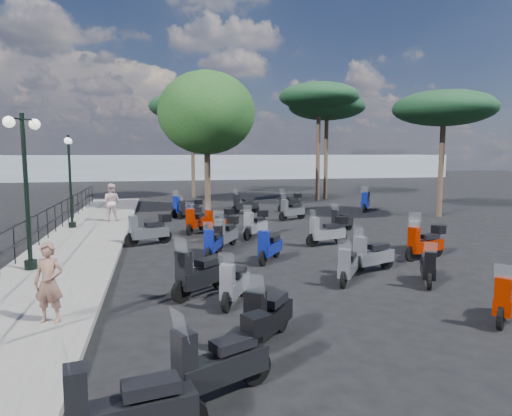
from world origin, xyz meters
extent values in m
plane|color=black|center=(0.00, 0.00, 0.00)|extent=(120.00, 120.00, 0.00)
cube|color=slate|center=(-6.50, 3.00, 0.07)|extent=(3.00, 30.00, 0.15)
cylinder|color=black|center=(-7.80, -0.62, 0.70)|extent=(0.04, 0.04, 1.10)
cylinder|color=black|center=(-7.80, 0.75, 0.70)|extent=(0.04, 0.04, 1.10)
cylinder|color=black|center=(-7.80, 2.12, 0.70)|extent=(0.04, 0.04, 1.10)
cylinder|color=black|center=(-7.80, 3.48, 0.70)|extent=(0.04, 0.04, 1.10)
cylinder|color=black|center=(-7.80, 4.85, 0.70)|extent=(0.04, 0.04, 1.10)
cylinder|color=black|center=(-7.80, 6.22, 0.70)|extent=(0.04, 0.04, 1.10)
cylinder|color=black|center=(-7.80, 7.59, 0.70)|extent=(0.04, 0.04, 1.10)
cylinder|color=black|center=(-7.80, 8.96, 0.70)|extent=(0.04, 0.04, 1.10)
cylinder|color=black|center=(-7.80, 10.33, 0.70)|extent=(0.04, 0.04, 1.10)
cylinder|color=black|center=(-7.80, 11.69, 0.70)|extent=(0.04, 0.04, 1.10)
cylinder|color=black|center=(-7.80, 13.06, 0.70)|extent=(0.04, 0.04, 1.10)
cylinder|color=black|center=(-7.80, 14.43, 0.70)|extent=(0.04, 0.04, 1.10)
cylinder|color=black|center=(-7.80, 15.80, 0.70)|extent=(0.04, 0.04, 1.10)
cube|color=black|center=(-7.80, 2.80, 1.23)|extent=(0.04, 26.00, 0.04)
cube|color=black|center=(-7.80, 2.80, 0.70)|extent=(0.04, 26.00, 0.04)
cylinder|color=black|center=(-7.20, -1.34, 0.28)|extent=(0.34, 0.34, 0.25)
cylinder|color=black|center=(-7.20, -1.34, 2.27)|extent=(0.12, 0.12, 4.23)
cylinder|color=black|center=(-7.20, -1.34, 4.22)|extent=(0.44, 0.88, 0.04)
sphere|color=white|center=(-7.00, -0.91, 4.12)|extent=(0.30, 0.30, 0.30)
sphere|color=white|center=(-7.40, -1.78, 4.12)|extent=(0.30, 0.30, 0.30)
cylinder|color=black|center=(-7.34, 5.89, 0.27)|extent=(0.31, 0.31, 0.24)
cylinder|color=black|center=(-7.34, 5.89, 2.11)|extent=(0.11, 0.11, 3.92)
cylinder|color=black|center=(-7.34, 5.89, 3.93)|extent=(0.15, 0.88, 0.04)
sphere|color=white|center=(-7.40, 6.33, 3.83)|extent=(0.27, 0.27, 0.27)
sphere|color=white|center=(-7.29, 5.45, 3.83)|extent=(0.27, 0.27, 0.27)
imported|color=brown|center=(-5.78, -5.71, 0.92)|extent=(0.63, 0.50, 1.53)
imported|color=beige|center=(-5.87, 7.53, 1.03)|extent=(1.01, 0.89, 1.76)
cube|color=black|center=(-4.05, -9.72, 0.44)|extent=(1.42, 0.61, 0.36)
cube|color=black|center=(-3.87, -9.68, 0.74)|extent=(0.68, 0.43, 0.15)
cube|color=black|center=(-4.64, -9.83, 0.74)|extent=(0.29, 0.36, 0.74)
plane|color=white|center=(-4.70, -9.84, 1.22)|extent=(0.16, 0.41, 0.39)
cylinder|color=black|center=(-2.38, -5.47, 0.23)|extent=(0.29, 0.45, 0.46)
cylinder|color=black|center=(-1.87, -4.44, 0.23)|extent=(0.29, 0.45, 0.46)
cube|color=#9B9CA4|center=(-2.10, -4.91, 0.40)|extent=(0.85, 1.26, 0.33)
cube|color=black|center=(-2.03, -4.77, 0.67)|extent=(0.51, 0.64, 0.13)
cube|color=#9B9CA4|center=(-2.35, -5.40, 0.67)|extent=(0.35, 0.32, 0.67)
plane|color=white|center=(-2.37, -5.45, 1.10)|extent=(0.36, 0.23, 0.36)
cylinder|color=black|center=(-3.28, -4.65, 0.26)|extent=(0.47, 0.43, 0.53)
cylinder|color=black|center=(-2.28, -3.78, 0.26)|extent=(0.47, 0.43, 0.53)
cube|color=black|center=(-2.74, -4.18, 0.46)|extent=(1.33, 1.22, 0.37)
cube|color=black|center=(-2.60, -4.06, 0.77)|extent=(0.71, 0.68, 0.15)
cube|color=black|center=(-3.21, -4.59, 0.77)|extent=(0.40, 0.41, 0.77)
plane|color=white|center=(-3.26, -4.63, 1.26)|extent=(0.34, 0.37, 0.41)
cylinder|color=black|center=(-4.69, 1.86, 0.26)|extent=(0.51, 0.30, 0.51)
cylinder|color=black|center=(-3.51, 2.36, 0.26)|extent=(0.51, 0.30, 0.51)
cube|color=#4C4F53|center=(-4.05, 2.13, 0.45)|extent=(1.42, 0.88, 0.36)
cube|color=black|center=(-3.88, 2.20, 0.75)|extent=(0.71, 0.55, 0.15)
cube|color=#4C4F53|center=(-4.61, 1.89, 0.75)|extent=(0.34, 0.39, 0.75)
plane|color=white|center=(-4.67, 1.86, 1.23)|extent=(0.24, 0.41, 0.40)
cube|color=black|center=(-3.49, 2.37, 0.94)|extent=(0.47, 0.46, 0.28)
cylinder|color=black|center=(-1.76, 3.86, 0.23)|extent=(0.44, 0.31, 0.45)
cylinder|color=black|center=(-0.78, 4.44, 0.23)|extent=(0.44, 0.31, 0.45)
cube|color=#851600|center=(-1.23, 4.17, 0.40)|extent=(1.22, 0.90, 0.32)
cube|color=black|center=(-1.09, 4.26, 0.66)|extent=(0.63, 0.53, 0.13)
cube|color=#851600|center=(-1.69, 3.90, 0.66)|extent=(0.32, 0.35, 0.66)
plane|color=white|center=(-1.74, 3.87, 1.09)|extent=(0.25, 0.35, 0.35)
cube|color=black|center=(-0.76, 4.45, 0.83)|extent=(0.43, 0.42, 0.25)
cylinder|color=black|center=(-2.87, 8.72, 0.26)|extent=(0.47, 0.41, 0.52)
cylinder|color=black|center=(-1.86, 9.53, 0.26)|extent=(0.47, 0.41, 0.52)
cube|color=navy|center=(-2.32, 9.16, 0.45)|extent=(1.32, 1.16, 0.37)
cube|color=black|center=(-2.18, 9.27, 0.75)|extent=(0.71, 0.65, 0.15)
cube|color=navy|center=(-2.80, 8.78, 0.75)|extent=(0.39, 0.40, 0.75)
plane|color=white|center=(-2.85, 8.74, 1.24)|extent=(0.32, 0.37, 0.40)
cylinder|color=black|center=(-3.54, -9.07, 0.25)|extent=(0.49, 0.31, 0.50)
cylinder|color=black|center=(-2.42, -8.53, 0.25)|extent=(0.49, 0.31, 0.50)
cube|color=black|center=(-2.93, -8.78, 0.44)|extent=(1.37, 0.91, 0.35)
cube|color=black|center=(-2.77, -8.70, 0.73)|extent=(0.69, 0.55, 0.15)
cube|color=black|center=(-3.46, -9.04, 0.73)|extent=(0.34, 0.38, 0.73)
plane|color=white|center=(-3.52, -9.07, 1.19)|extent=(0.25, 0.39, 0.39)
cube|color=black|center=(-2.40, -8.52, 0.91)|extent=(0.46, 0.45, 0.27)
cylinder|color=black|center=(-2.29, -7.72, 0.25)|extent=(0.39, 0.47, 0.51)
cylinder|color=black|center=(-1.53, -6.71, 0.25)|extent=(0.39, 0.47, 0.51)
cube|color=black|center=(-1.87, -7.17, 0.44)|extent=(1.11, 1.31, 0.36)
cube|color=black|center=(-1.77, -7.03, 0.74)|extent=(0.63, 0.70, 0.15)
cube|color=black|center=(-2.24, -7.65, 0.74)|extent=(0.39, 0.38, 0.74)
plane|color=white|center=(-2.27, -7.70, 1.21)|extent=(0.37, 0.31, 0.39)
cylinder|color=black|center=(-2.24, -0.76, 0.22)|extent=(0.25, 0.44, 0.44)
cylinder|color=black|center=(-1.83, 0.26, 0.22)|extent=(0.25, 0.44, 0.44)
cube|color=navy|center=(-2.02, -0.21, 0.38)|extent=(0.73, 1.22, 0.31)
cube|color=black|center=(-1.96, -0.07, 0.64)|extent=(0.46, 0.61, 0.13)
cube|color=navy|center=(-2.21, -0.70, 0.64)|extent=(0.33, 0.29, 0.64)
plane|color=white|center=(-2.23, -0.75, 1.05)|extent=(0.35, 0.20, 0.34)
cube|color=black|center=(-1.83, 0.27, 0.81)|extent=(0.39, 0.40, 0.24)
cylinder|color=black|center=(-1.76, 0.36, 0.25)|extent=(0.35, 0.48, 0.50)
cylinder|color=black|center=(-1.11, 1.44, 0.25)|extent=(0.35, 0.48, 0.50)
cube|color=#4C4F53|center=(-1.41, 0.94, 0.44)|extent=(1.01, 1.35, 0.36)
cube|color=black|center=(-1.32, 1.10, 0.73)|extent=(0.59, 0.70, 0.15)
cube|color=#4C4F53|center=(-1.72, 0.43, 0.73)|extent=(0.39, 0.36, 0.73)
plane|color=white|center=(-1.75, 0.38, 1.20)|extent=(0.38, 0.28, 0.39)
cube|color=black|center=(-1.10, 1.45, 0.92)|extent=(0.47, 0.48, 0.27)
cylinder|color=black|center=(-2.50, 3.75, 0.25)|extent=(0.33, 0.48, 0.49)
cylinder|color=black|center=(-1.90, 4.83, 0.25)|extent=(0.33, 0.48, 0.49)
cube|color=#851600|center=(-2.18, 4.34, 0.43)|extent=(0.95, 1.33, 0.35)
cube|color=black|center=(-2.09, 4.49, 0.71)|extent=(0.56, 0.68, 0.14)
cube|color=#851600|center=(-2.46, 3.83, 0.71)|extent=(0.38, 0.34, 0.71)
plane|color=white|center=(-2.49, 3.77, 1.17)|extent=(0.38, 0.26, 0.38)
cylinder|color=black|center=(-2.60, 8.28, 0.22)|extent=(0.41, 0.31, 0.43)
cylinder|color=black|center=(-1.68, 8.86, 0.22)|extent=(0.41, 0.31, 0.43)
cube|color=black|center=(-2.10, 8.60, 0.38)|extent=(1.16, 0.89, 0.31)
cube|color=black|center=(-1.97, 8.68, 0.63)|extent=(0.60, 0.52, 0.13)
cube|color=black|center=(-2.54, 8.32, 0.63)|extent=(0.31, 0.34, 0.63)
plane|color=white|center=(-2.58, 8.29, 1.04)|extent=(0.25, 0.33, 0.34)
cube|color=black|center=(-1.67, 8.87, 0.80)|extent=(0.42, 0.41, 0.24)
cylinder|color=black|center=(2.56, -7.51, 0.23)|extent=(0.41, 0.37, 0.46)
cylinder|color=black|center=(3.43, -6.77, 0.23)|extent=(0.41, 0.37, 0.46)
cube|color=#851600|center=(3.03, -7.11, 0.40)|extent=(1.14, 1.05, 0.32)
cube|color=black|center=(3.15, -7.00, 0.66)|extent=(0.62, 0.59, 0.13)
cube|color=#851600|center=(2.62, -7.46, 0.66)|extent=(0.34, 0.35, 0.66)
plane|color=white|center=(2.58, -7.50, 1.09)|extent=(0.29, 0.32, 0.35)
cylinder|color=black|center=(0.70, -4.39, 0.22)|extent=(0.33, 0.42, 0.44)
cylinder|color=black|center=(1.33, -3.48, 0.22)|extent=(0.33, 0.42, 0.44)
cube|color=#9B9CA4|center=(1.04, -3.90, 0.39)|extent=(0.94, 1.17, 0.31)
cube|color=black|center=(1.13, -3.77, 0.65)|extent=(0.54, 0.62, 0.13)
cube|color=#9B9CA4|center=(0.74, -4.33, 0.65)|extent=(0.34, 0.33, 0.65)
plane|color=white|center=(0.71, -4.38, 1.06)|extent=(0.33, 0.26, 0.34)
cylinder|color=black|center=(-0.74, -1.78, 0.24)|extent=(0.35, 0.45, 0.48)
cylinder|color=black|center=(-0.06, -0.79, 0.24)|extent=(0.35, 0.45, 0.48)
cube|color=navy|center=(-0.37, -1.25, 0.42)|extent=(1.01, 1.26, 0.34)
cube|color=black|center=(-0.28, -1.11, 0.70)|extent=(0.58, 0.66, 0.14)
cube|color=navy|center=(-0.69, -1.71, 0.70)|extent=(0.37, 0.35, 0.70)
plane|color=white|center=(-0.73, -1.76, 1.14)|extent=(0.36, 0.28, 0.37)
cylinder|color=black|center=(1.60, 0.50, 0.24)|extent=(0.50, 0.20, 0.49)
cylinder|color=black|center=(2.79, 0.77, 0.24)|extent=(0.50, 0.20, 0.49)
cube|color=#979AA0|center=(2.25, 0.65, 0.43)|extent=(1.36, 0.62, 0.34)
cube|color=black|center=(2.42, 0.68, 0.71)|extent=(0.66, 0.43, 0.14)
cube|color=#979AA0|center=(1.68, 0.52, 0.71)|extent=(0.28, 0.35, 0.71)
plane|color=white|center=(1.62, 0.51, 1.17)|extent=(0.16, 0.39, 0.38)
cube|color=black|center=(2.81, 0.77, 0.89)|extent=(0.41, 0.39, 0.26)
cylinder|color=black|center=(-0.42, 2.15, 0.25)|extent=(0.40, 0.44, 0.49)
cylinder|color=black|center=(0.38, 3.08, 0.25)|extent=(0.40, 0.44, 0.49)
cube|color=#979AA0|center=(0.02, 2.65, 0.43)|extent=(1.13, 1.24, 0.35)
cube|color=black|center=(0.13, 2.78, 0.72)|extent=(0.63, 0.67, 0.14)
cube|color=#979AA0|center=(-0.36, 2.21, 0.72)|extent=(0.38, 0.37, 0.72)
plane|color=white|center=(-0.40, 2.16, 1.18)|extent=(0.35, 0.31, 0.38)
cube|color=black|center=(0.40, 3.10, 0.90)|extent=(0.48, 0.48, 0.27)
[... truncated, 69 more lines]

